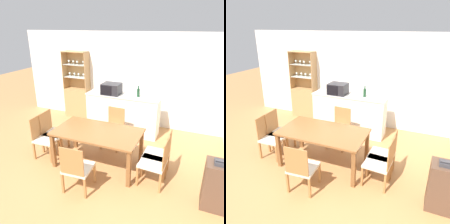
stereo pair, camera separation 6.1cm
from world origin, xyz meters
TOP-DOWN VIEW (x-y plane):
  - ground_plane at (0.00, 0.00)m, footprint 18.00×18.00m
  - wall_back at (0.00, 2.63)m, footprint 6.80×0.06m
  - kitchen_counter at (0.03, 1.95)m, footprint 1.92×0.53m
  - display_cabinet at (-1.62, 2.45)m, footprint 0.77×0.33m
  - dining_table at (0.08, 0.34)m, footprint 1.70×0.95m
  - dining_chair_side_left_far at (-1.11, 0.48)m, footprint 0.48×0.48m
  - dining_chair_side_right_far at (1.28, 0.48)m, footprint 0.47×0.47m
  - dining_chair_side_left_near at (-1.11, 0.19)m, footprint 0.47×0.47m
  - dining_chair_side_right_near at (1.28, 0.19)m, footprint 0.48×0.48m
  - dining_chair_head_near at (0.09, -0.48)m, footprint 0.48×0.48m
  - dining_chair_head_far at (0.09, 1.16)m, footprint 0.48×0.48m
  - microwave at (-0.27, 1.91)m, footprint 0.46×0.40m
  - wine_bottle at (0.43, 1.94)m, footprint 0.07×0.07m
  - side_cabinet at (2.31, 0.00)m, footprint 0.48×0.35m
  - telephone at (2.27, -0.03)m, footprint 0.20×0.15m

SIDE VIEW (x-z plane):
  - ground_plane at x=0.00m, z-range 0.00..0.00m
  - side_cabinet at x=2.31m, z-range 0.00..0.80m
  - dining_chair_side_left_far at x=-1.11m, z-range -0.01..0.91m
  - dining_chair_side_right_far at x=1.28m, z-range -0.01..0.91m
  - dining_chair_side_left_near at x=-1.11m, z-range -0.01..0.91m
  - dining_chair_side_right_near at x=1.28m, z-range -0.01..0.91m
  - dining_chair_head_near at x=0.09m, z-range -0.01..0.91m
  - dining_chair_head_far at x=0.09m, z-range -0.01..0.91m
  - kitchen_counter at x=0.03m, z-range 0.00..1.03m
  - display_cabinet at x=-1.62m, z-range -0.40..1.60m
  - dining_table at x=0.08m, z-range 0.29..1.05m
  - telephone at x=2.27m, z-range 0.79..0.88m
  - wine_bottle at x=0.43m, z-range 1.00..1.28m
  - microwave at x=-0.27m, z-range 1.03..1.31m
  - wall_back at x=0.00m, z-range 0.00..2.55m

